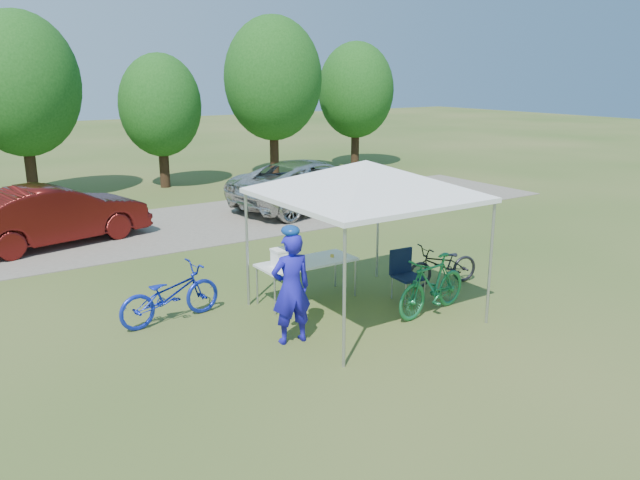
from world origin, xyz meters
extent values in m
plane|color=#2D5119|center=(0.00, 0.00, 0.00)|extent=(100.00, 100.00, 0.00)
cube|color=gray|center=(0.00, 8.00, 0.01)|extent=(24.00, 5.00, 0.02)
cylinder|color=#A5A5AA|center=(-1.50, -1.50, 1.05)|extent=(0.05, 0.05, 2.10)
cylinder|color=#A5A5AA|center=(1.50, -1.50, 1.05)|extent=(0.05, 0.05, 2.10)
cylinder|color=#A5A5AA|center=(-1.50, 1.50, 1.05)|extent=(0.05, 0.05, 2.10)
cylinder|color=#A5A5AA|center=(1.50, 1.50, 1.05)|extent=(0.05, 0.05, 2.10)
cube|color=white|center=(0.00, 0.00, 2.14)|extent=(3.15, 3.15, 0.08)
pyramid|color=white|center=(0.00, 0.00, 2.73)|extent=(4.53, 4.53, 0.55)
cylinder|color=#382314|center=(-3.00, 14.30, 1.01)|extent=(0.36, 0.36, 2.03)
ellipsoid|color=#144711|center=(-3.00, 14.30, 3.77)|extent=(3.71, 3.71, 4.64)
cylinder|color=#382314|center=(1.50, 14.10, 0.80)|extent=(0.36, 0.36, 1.61)
ellipsoid|color=#144711|center=(1.50, 14.10, 2.99)|extent=(2.94, 2.94, 3.68)
cylinder|color=#382314|center=(6.00, 13.80, 1.05)|extent=(0.36, 0.36, 2.10)
ellipsoid|color=#144711|center=(6.00, 13.80, 3.90)|extent=(3.84, 3.84, 4.80)
cylinder|color=#382314|center=(10.50, 14.40, 0.91)|extent=(0.36, 0.36, 1.82)
ellipsoid|color=#144711|center=(10.50, 14.40, 3.38)|extent=(3.33, 3.33, 4.16)
cube|color=white|center=(-0.46, 1.13, 0.74)|extent=(1.86, 0.77, 0.04)
cylinder|color=#A5A5AA|center=(-1.34, 0.80, 0.36)|extent=(0.04, 0.04, 0.72)
cylinder|color=#A5A5AA|center=(0.41, 0.80, 0.36)|extent=(0.04, 0.04, 0.72)
cylinder|color=#A5A5AA|center=(-1.34, 1.46, 0.36)|extent=(0.04, 0.04, 0.72)
cylinder|color=#A5A5AA|center=(0.41, 1.46, 0.36)|extent=(0.04, 0.04, 0.72)
cube|color=black|center=(1.10, 0.06, 0.45)|extent=(0.53, 0.53, 0.04)
cube|color=black|center=(1.10, 0.30, 0.71)|extent=(0.49, 0.09, 0.49)
cylinder|color=#A5A5AA|center=(0.88, -0.16, 0.22)|extent=(0.02, 0.02, 0.43)
cylinder|color=#A5A5AA|center=(1.31, -0.16, 0.22)|extent=(0.02, 0.02, 0.43)
cylinder|color=#A5A5AA|center=(0.88, 0.27, 0.22)|extent=(0.02, 0.02, 0.43)
cylinder|color=#A5A5AA|center=(1.31, 0.27, 0.22)|extent=(0.02, 0.02, 0.43)
cube|color=white|center=(-0.94, 1.13, 0.90)|extent=(0.42, 0.28, 0.28)
cube|color=white|center=(-0.94, 1.13, 1.06)|extent=(0.44, 0.30, 0.04)
cylinder|color=gold|center=(0.07, 1.08, 0.79)|extent=(0.07, 0.07, 0.05)
imported|color=#1B16B6|center=(-1.67, -0.33, 0.89)|extent=(0.70, 0.51, 1.79)
imported|color=#1427B7|center=(-2.96, 1.55, 0.48)|extent=(1.90, 0.86, 0.97)
imported|color=#19743F|center=(1.02, -0.65, 0.53)|extent=(1.81, 0.75, 1.05)
imported|color=black|center=(2.26, 0.35, 0.42)|extent=(1.68, 0.83, 0.84)
imported|color=silver|center=(4.08, 7.95, 0.77)|extent=(5.74, 3.30, 1.51)
imported|color=#4D0F0C|center=(-3.54, 7.87, 0.75)|extent=(4.68, 2.45, 1.47)
camera|label=1|loc=(-6.35, -8.21, 4.15)|focal=35.00mm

